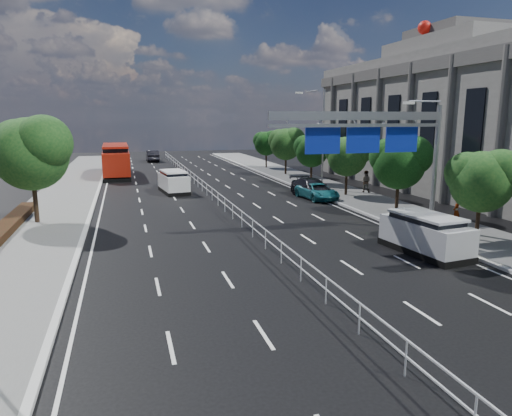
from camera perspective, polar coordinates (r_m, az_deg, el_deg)
name	(u,v)px	position (r m, az deg, el deg)	size (l,w,h in m)	color
ground	(346,323)	(15.41, 11.24, -13.94)	(160.00, 160.00, 0.00)	black
kerb_near	(42,362)	(14.10, -25.15, -17.02)	(0.25, 140.00, 0.15)	silver
median_fence	(214,195)	(35.94, -5.31, 1.59)	(0.05, 85.00, 1.02)	silver
overhead_gantry	(377,134)	(26.06, 14.86, 8.89)	(10.24, 0.38, 7.45)	gray
streetlight_far	(320,132)	(41.98, 8.04, 9.34)	(2.78, 2.40, 9.00)	gray
civic_hall	(475,120)	(45.79, 25.74, 9.83)	(14.40, 36.00, 14.35)	slate
near_tree_back	(32,150)	(30.82, -26.25, 6.56)	(4.84, 4.51, 6.69)	black
far_tree_c	(483,178)	(26.46, 26.49, 3.37)	(3.52, 3.28, 4.94)	black
far_tree_d	(400,160)	(32.32, 17.57, 5.71)	(3.85, 3.59, 5.34)	black
far_tree_e	(348,154)	(38.77, 11.41, 6.64)	(3.63, 3.38, 5.13)	black
far_tree_f	(312,149)	(45.55, 7.04, 7.34)	(3.52, 3.28, 5.02)	black
far_tree_g	(286,142)	(52.50, 3.82, 8.19)	(3.96, 3.69, 5.45)	black
far_tree_h	(267,142)	(59.62, 1.34, 8.25)	(3.41, 3.18, 4.91)	black
white_minivan	(174,182)	(40.86, -10.26, 3.23)	(2.45, 4.68, 1.95)	black
red_bus	(116,160)	(54.39, -17.09, 5.81)	(3.00, 11.88, 3.54)	black
near_car_silver	(168,180)	(43.84, -10.90, 3.43)	(1.69, 4.20, 1.43)	silver
near_car_dark	(152,156)	(71.40, -12.82, 6.38)	(1.77, 5.06, 1.67)	black
silver_minivan	(425,234)	(23.62, 20.40, -3.08)	(2.50, 4.86, 1.94)	black
parked_car_teal	(317,191)	(37.29, 7.66, 2.07)	(2.12, 4.59, 1.27)	#18626C
parked_car_dark	(312,188)	(38.21, 7.04, 2.49)	(2.14, 5.26, 1.53)	black
pedestrian_a	(456,211)	(30.11, 23.75, -0.39)	(0.58, 0.38, 1.60)	gray
pedestrian_b	(365,181)	(40.68, 13.52, 3.25)	(0.92, 0.72, 1.89)	gray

